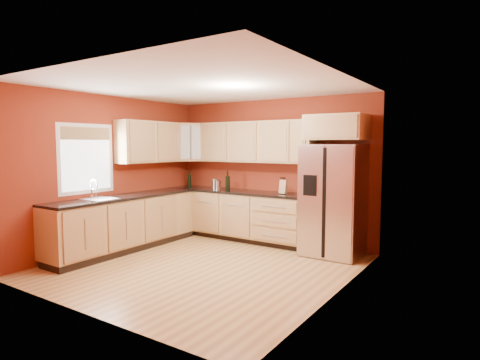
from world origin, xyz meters
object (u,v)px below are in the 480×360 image
Objects in this scene: canister_left at (218,185)px; knife_block at (283,187)px; refrigerator at (333,200)px; soap_dispenser at (284,189)px; wine_bottle_a at (189,178)px.

canister_left is 0.71× the size of knife_block.
refrigerator is at bearing -0.01° from canister_left.
wine_bottle_a is at bearing -179.81° from soap_dispenser.
soap_dispenser is at bearing 48.82° from knife_block.
wine_bottle_a is 1.47× the size of knife_block.
knife_block is at bearing 3.76° from canister_left.
refrigerator reaches higher than wine_bottle_a.
soap_dispenser is (-0.93, 0.10, 0.12)m from refrigerator.
refrigerator is 5.05× the size of wine_bottle_a.
soap_dispenser is (0.01, 0.01, -0.03)m from knife_block.
knife_block is at bearing -127.98° from soap_dispenser.
wine_bottle_a is (-0.79, 0.09, 0.09)m from canister_left.
canister_left is at bearing -175.79° from soap_dispenser.
wine_bottle_a is 1.99× the size of soap_dispenser.
knife_block is 1.35× the size of soap_dispenser.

